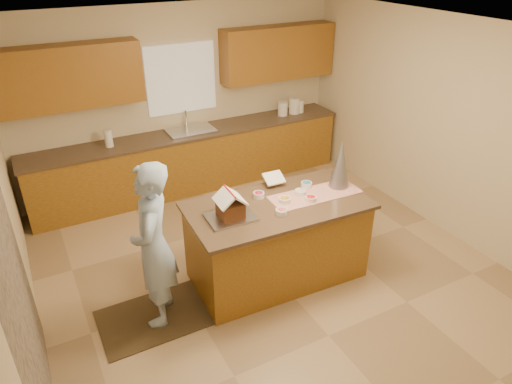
{
  "coord_description": "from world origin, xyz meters",
  "views": [
    {
      "loc": [
        -2.2,
        -3.75,
        3.43
      ],
      "look_at": [
        -0.1,
        0.2,
        1.0
      ],
      "focal_mm": 32.55,
      "sensor_mm": 36.0,
      "label": 1
    }
  ],
  "objects_px": {
    "tinsel_tree": "(340,164)",
    "gingerbread_house": "(230,207)",
    "boy": "(154,246)",
    "island_base": "(277,242)"
  },
  "relations": [
    {
      "from": "island_base",
      "to": "tinsel_tree",
      "type": "height_order",
      "value": "tinsel_tree"
    },
    {
      "from": "boy",
      "to": "gingerbread_house",
      "type": "distance_m",
      "value": 0.84
    },
    {
      "from": "tinsel_tree",
      "to": "island_base",
      "type": "bearing_deg",
      "value": -178.71
    },
    {
      "from": "gingerbread_house",
      "to": "boy",
      "type": "bearing_deg",
      "value": 179.35
    },
    {
      "from": "island_base",
      "to": "tinsel_tree",
      "type": "xyz_separation_m",
      "value": [
        0.81,
        0.02,
        0.78
      ]
    },
    {
      "from": "tinsel_tree",
      "to": "gingerbread_house",
      "type": "distance_m",
      "value": 1.39
    },
    {
      "from": "tinsel_tree",
      "to": "gingerbread_house",
      "type": "relative_size",
      "value": 1.89
    },
    {
      "from": "tinsel_tree",
      "to": "boy",
      "type": "bearing_deg",
      "value": -179.03
    },
    {
      "from": "island_base",
      "to": "tinsel_tree",
      "type": "bearing_deg",
      "value": 3.67
    },
    {
      "from": "island_base",
      "to": "gingerbread_house",
      "type": "distance_m",
      "value": 0.85
    }
  ]
}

